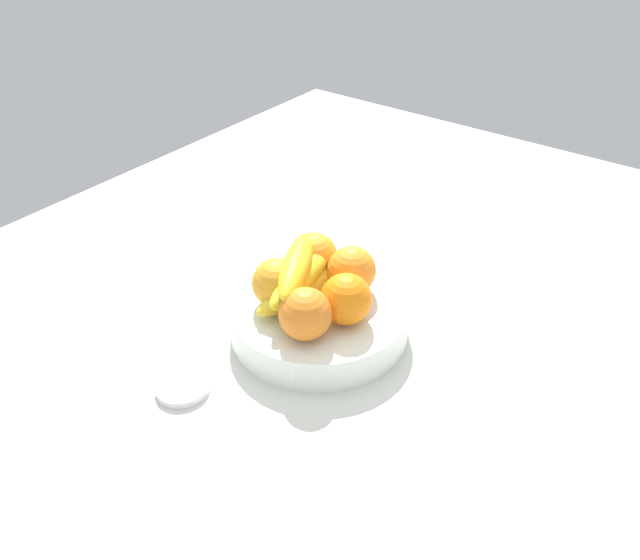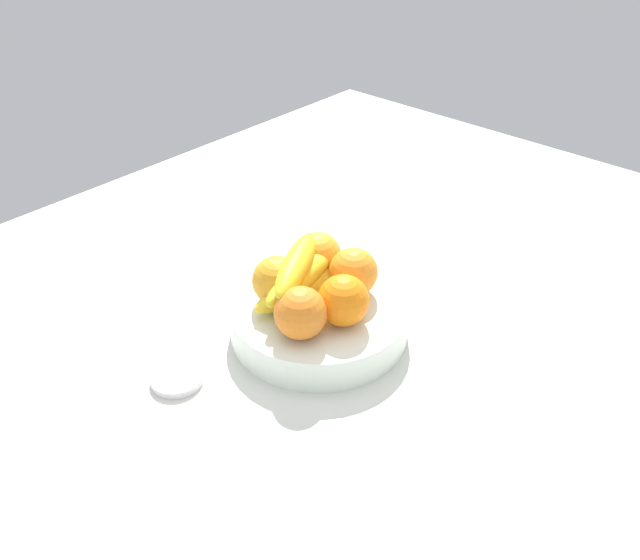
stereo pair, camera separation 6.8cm
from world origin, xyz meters
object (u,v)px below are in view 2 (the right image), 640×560
Objects in this scene: fruit_bowl at (320,316)px; orange_back_left at (277,281)px; orange_back_right at (300,313)px; jar_lid at (177,378)px; orange_front_right at (353,272)px; banana_bunch at (300,276)px; orange_center at (318,256)px; orange_front_left at (343,300)px.

orange_back_left reaches higher than fruit_bowl.
jar_lid is at bearing -35.80° from orange_back_right.
orange_front_right is at bearing 160.47° from jar_lid.
banana_bunch reaches higher than orange_front_right.
orange_back_left is (8.97, 0.05, 0.00)cm from orange_center.
jar_lid is (20.29, -4.86, -9.10)cm from banana_bunch.
orange_front_right reaches higher than fruit_bowl.
orange_front_right is 12.52cm from orange_back_right.
banana_bunch is at bearing 139.14° from orange_back_left.
banana_bunch is at bearing -136.52° from orange_back_right.
orange_center is at bearing -147.29° from orange_back_right.
jar_lid is at bearing -19.53° from orange_front_right.
orange_front_left is 12.07cm from orange_center.
fruit_bowl is at bearing -22.25° from orange_front_right.
orange_back_right is 19.79cm from jar_lid.
fruit_bowl is 10.23cm from orange_back_right.
banana_bunch is (6.64, -4.69, 0.46)cm from orange_front_right.
orange_back_left is 1.00× the size of jar_lid.
orange_back_right reaches higher than jar_lid.
orange_front_left is 8.12cm from banana_bunch.
orange_front_left is at bearing 91.83° from banana_bunch.
orange_front_right is at bearing 157.75° from fruit_bowl.
orange_front_left is 1.00× the size of orange_center.
banana_bunch is at bearing 166.52° from jar_lid.
orange_back_right is (7.34, 2.97, 6.48)cm from fruit_bowl.
jar_lid is at bearing -13.48° from banana_bunch.
orange_front_right and orange_center have the same top height.
orange_center is (0.26, -6.99, 0.00)cm from orange_front_right.
jar_lid is at bearing -32.25° from orange_front_left.
jar_lid is (20.55, -12.97, -8.64)cm from orange_front_left.
fruit_bowl is 1.54× the size of banana_bunch.
orange_front_left is 0.42× the size of banana_bunch.
orange_front_right is (-5.15, 2.11, 6.48)cm from fruit_bowl.
orange_front_right is 1.00× the size of orange_back_left.
orange_front_left and orange_back_right have the same top height.
jar_lid is (26.93, -9.55, -8.64)cm from orange_front_right.
banana_bunch is (0.26, -8.10, 0.46)cm from orange_front_left.
orange_center is (-6.11, -10.41, 0.00)cm from orange_front_left.
orange_center is 28.15cm from jar_lid.
orange_center reaches higher than jar_lid.
orange_back_left is 8.45cm from orange_back_right.
banana_bunch reaches higher than orange_front_left.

